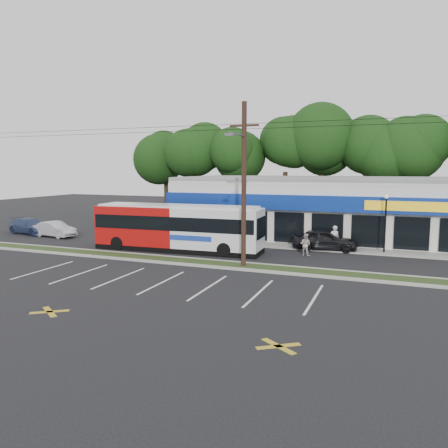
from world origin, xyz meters
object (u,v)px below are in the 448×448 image
metrobus (178,227)px  pedestrian_b (305,245)px  lamp_post (386,217)px  car_dark (325,240)px  utility_pole (241,179)px  car_silver (55,229)px  pedestrian_a (334,239)px  car_blue (31,226)px

metrobus → pedestrian_b: bearing=6.8°
lamp_post → car_dark: 4.55m
utility_pole → metrobus: utility_pole is taller
car_silver → pedestrian_b: size_ratio=2.65×
utility_pole → car_dark: 9.74m
car_silver → pedestrian_a: (24.09, 1.93, 0.28)m
metrobus → car_blue: bearing=169.0°
car_silver → lamp_post: bearing=-76.6°
car_blue → pedestrian_a: bearing=-76.2°
pedestrian_b → utility_pole: bearing=72.3°
car_dark → utility_pole: bearing=144.9°
metrobus → lamp_post: bearing=14.2°
car_blue → car_dark: bearing=-75.6°
lamp_post → metrobus: bearing=-163.3°
utility_pole → lamp_post: (8.17, 7.87, -2.74)m
pedestrian_a → utility_pole: bearing=31.4°
pedestrian_b → metrobus: bearing=22.4°
car_silver → car_dark: bearing=-76.5°
lamp_post → pedestrian_a: (-3.44, -0.53, -1.71)m
car_blue → lamp_post: bearing=-75.5°
car_silver → car_blue: size_ratio=0.85×
car_blue → pedestrian_b: (25.87, -1.00, 0.07)m
lamp_post → pedestrian_a: bearing=-171.2°
lamp_post → metrobus: lamp_post is taller
car_silver → metrobus: bearing=-89.7°
pedestrian_a → pedestrian_b: pedestrian_a is taller
car_dark → pedestrian_a: bearing=-115.5°
pedestrian_a → car_dark: bearing=-44.2°
metrobus → car_silver: metrobus is taller
lamp_post → car_silver: 27.71m
utility_pole → lamp_post: bearing=43.9°
car_blue → pedestrian_a: 27.59m
utility_pole → car_blue: (-22.83, 6.07, -4.70)m
utility_pole → car_blue: bearing=165.1°
pedestrian_b → pedestrian_a: bearing=-113.5°
car_blue → pedestrian_b: pedestrian_b is taller
car_dark → car_blue: (-26.86, -1.50, -0.09)m
metrobus → pedestrian_a: size_ratio=6.62×
car_dark → car_silver: (-23.39, -2.17, -0.12)m
utility_pole → car_blue: utility_pole is taller
utility_pole → pedestrian_a: utility_pole is taller
car_dark → pedestrian_b: bearing=151.3°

